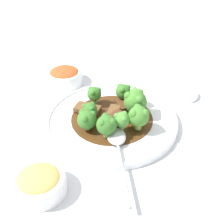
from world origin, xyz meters
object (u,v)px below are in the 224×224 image
object	(u,v)px
broccoli_floret_3	(87,119)
broccoli_floret_4	(122,120)
beef_strip_3	(87,109)
side_bowl_appetizer	(40,182)
broccoli_floret_5	(135,95)
broccoli_floret_0	(123,91)
broccoli_floret_1	(90,110)
broccoli_floret_2	(139,116)
serving_spoon	(118,142)
main_plate	(112,120)
broccoli_floret_6	(94,94)
broccoli_floret_7	(135,101)
beef_strip_0	(113,112)
side_bowl_kimchi	(65,76)
beef_strip_1	(115,120)
broccoli_floret_8	(107,125)
sauce_dish	(184,94)
beef_strip_2	(123,105)

from	to	relation	value
broccoli_floret_3	broccoli_floret_4	bearing A→B (deg)	99.46
beef_strip_3	broccoli_floret_3	distance (m)	0.07
side_bowl_appetizer	broccoli_floret_5	bearing A→B (deg)	158.36
broccoli_floret_0	broccoli_floret_1	bearing A→B (deg)	-30.12
broccoli_floret_2	serving_spoon	distance (m)	0.08
main_plate	beef_strip_3	world-z (taller)	beef_strip_3
broccoli_floret_5	broccoli_floret_6	size ratio (longest dim) A/B	1.00
broccoli_floret_6	broccoli_floret_7	xyz separation A→B (m)	(0.02, 0.11, 0.01)
beef_strip_0	broccoli_floret_3	bearing A→B (deg)	-30.57
broccoli_floret_3	side_bowl_kimchi	size ratio (longest dim) A/B	0.46
broccoli_floret_5	side_bowl_appetizer	xyz separation A→B (m)	(0.30, -0.12, -0.02)
serving_spoon	broccoli_floret_6	bearing A→B (deg)	-145.39
main_plate	beef_strip_1	xyz separation A→B (m)	(0.02, 0.01, 0.01)
broccoli_floret_8	side_bowl_kimchi	bearing A→B (deg)	-139.52
broccoli_floret_1	broccoli_floret_7	xyz separation A→B (m)	(-0.05, 0.10, 0.01)
side_bowl_kimchi	broccoli_floret_7	bearing A→B (deg)	61.91
broccoli_floret_4	broccoli_floret_7	distance (m)	0.07
beef_strip_1	broccoli_floret_8	xyz separation A→B (m)	(0.05, -0.00, 0.03)
broccoli_floret_5	broccoli_floret_4	bearing A→B (deg)	-4.55
broccoli_floret_4	main_plate	bearing A→B (deg)	-142.00
broccoli_floret_5	broccoli_floret_8	bearing A→B (deg)	-14.95
sauce_dish	broccoli_floret_8	bearing A→B (deg)	-33.12
beef_strip_0	broccoli_floret_1	xyz separation A→B (m)	(0.04, -0.05, 0.02)
broccoli_floret_2	broccoli_floret_4	distance (m)	0.04
beef_strip_2	side_bowl_appetizer	size ratio (longest dim) A/B	0.54
broccoli_floret_1	broccoli_floret_8	xyz separation A→B (m)	(0.05, 0.05, 0.00)
side_bowl_kimchi	side_bowl_appetizer	distance (m)	0.40
beef_strip_0	broccoli_floret_8	xyz separation A→B (m)	(0.08, 0.01, 0.03)
broccoli_floret_1	broccoli_floret_7	distance (m)	0.11
beef_strip_3	broccoli_floret_4	world-z (taller)	broccoli_floret_4
broccoli_floret_0	broccoli_floret_7	size ratio (longest dim) A/B	0.74
main_plate	beef_strip_0	bearing A→B (deg)	-172.39
main_plate	broccoli_floret_8	bearing A→B (deg)	5.05
broccoli_floret_3	broccoli_floret_6	size ratio (longest dim) A/B	1.03
beef_strip_2	broccoli_floret_7	xyz separation A→B (m)	(0.02, 0.04, 0.03)
beef_strip_1	sauce_dish	size ratio (longest dim) A/B	1.00
broccoli_floret_8	serving_spoon	size ratio (longest dim) A/B	0.25
beef_strip_2	broccoli_floret_5	size ratio (longest dim) A/B	1.19
broccoli_floret_3	broccoli_floret_7	bearing A→B (deg)	131.47
broccoli_floret_1	broccoli_floret_3	size ratio (longest dim) A/B	0.97
broccoli_floret_0	side_bowl_kimchi	world-z (taller)	broccoli_floret_0
beef_strip_0	broccoli_floret_1	world-z (taller)	broccoli_floret_1
broccoli_floret_5	side_bowl_appetizer	world-z (taller)	broccoli_floret_5
broccoli_floret_2	side_bowl_kimchi	xyz separation A→B (m)	(-0.18, -0.25, -0.03)
main_plate	broccoli_floret_0	distance (m)	0.08
broccoli_floret_2	serving_spoon	xyz separation A→B (m)	(0.07, -0.03, -0.03)
broccoli_floret_6	beef_strip_0	bearing A→B (deg)	60.86
beef_strip_1	broccoli_floret_5	xyz separation A→B (m)	(-0.08, 0.03, 0.02)
broccoli_floret_7	serving_spoon	size ratio (longest dim) A/B	0.30
broccoli_floret_1	broccoli_floret_4	world-z (taller)	broccoli_floret_4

